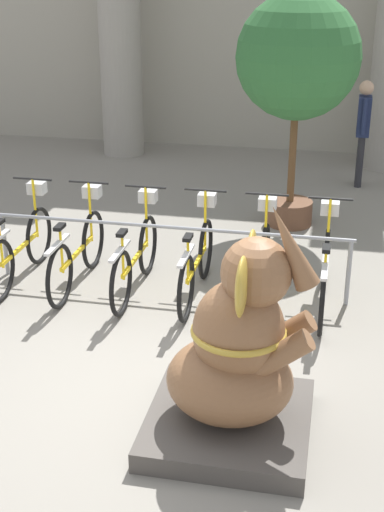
% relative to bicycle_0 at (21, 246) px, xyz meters
% --- Properties ---
extents(ground_plane, '(60.00, 60.00, 0.00)m').
position_rel_bicycle_0_xyz_m(ground_plane, '(1.91, -1.86, -0.42)').
color(ground_plane, gray).
extents(column_left, '(0.96, 0.96, 5.16)m').
position_rel_bicycle_0_xyz_m(column_left, '(-0.50, 5.74, 2.20)').
color(column_left, gray).
rests_on(column_left, ground_plane).
extents(bike_rack, '(4.06, 0.05, 0.77)m').
position_rel_bicycle_0_xyz_m(bike_rack, '(1.73, 0.09, 0.19)').
color(bike_rack, gray).
rests_on(bike_rack, ground_plane).
extents(bicycle_0, '(0.48, 1.79, 1.10)m').
position_rel_bicycle_0_xyz_m(bicycle_0, '(0.00, 0.00, 0.00)').
color(bicycle_0, black).
rests_on(bicycle_0, ground_plane).
extents(bicycle_1, '(0.48, 1.79, 1.10)m').
position_rel_bicycle_0_xyz_m(bicycle_1, '(0.69, 0.01, 0.00)').
color(bicycle_1, black).
rests_on(bicycle_1, ground_plane).
extents(bicycle_2, '(0.48, 1.79, 1.10)m').
position_rel_bicycle_0_xyz_m(bicycle_2, '(1.38, -0.03, 0.00)').
color(bicycle_2, black).
rests_on(bicycle_2, ground_plane).
extents(bicycle_3, '(0.48, 1.79, 1.10)m').
position_rel_bicycle_0_xyz_m(bicycle_3, '(2.08, -0.01, 0.00)').
color(bicycle_3, black).
rests_on(bicycle_3, ground_plane).
extents(bicycle_4, '(0.48, 1.79, 1.10)m').
position_rel_bicycle_0_xyz_m(bicycle_4, '(2.77, -0.02, 0.00)').
color(bicycle_4, black).
rests_on(bicycle_4, ground_plane).
extents(bicycle_5, '(0.48, 1.79, 1.10)m').
position_rel_bicycle_0_xyz_m(bicycle_5, '(3.46, -0.03, 0.00)').
color(bicycle_5, black).
rests_on(bicycle_5, ground_plane).
extents(elephant_statue, '(1.28, 1.28, 1.97)m').
position_rel_bicycle_0_xyz_m(elephant_statue, '(2.86, -2.39, 0.24)').
color(elephant_statue, '#4C4742').
rests_on(elephant_statue, ground_plane).
extents(person_pedestrian, '(0.23, 0.47, 1.71)m').
position_rel_bicycle_0_xyz_m(person_pedestrian, '(3.86, 4.54, 0.60)').
color(person_pedestrian, '#28282D').
rests_on(person_pedestrian, ground_plane).
extents(potted_tree, '(1.63, 1.63, 3.12)m').
position_rel_bicycle_0_xyz_m(potted_tree, '(2.90, 2.50, 1.81)').
color(potted_tree, brown).
rests_on(potted_tree, ground_plane).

